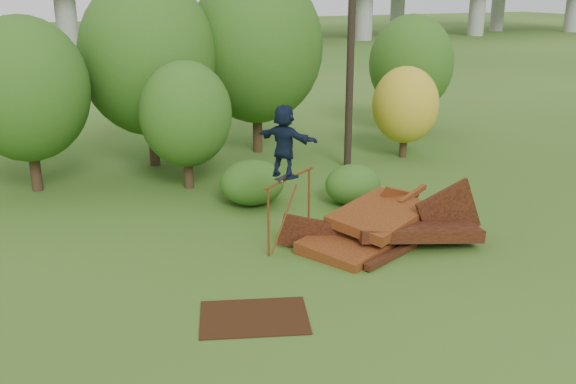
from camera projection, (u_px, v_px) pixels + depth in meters
name	position (u px, v px, depth m)	size (l,w,h in m)	color
ground	(350.00, 272.00, 15.95)	(240.00, 240.00, 0.00)	#2D5116
scrap_pile	(387.00, 227.00, 17.73)	(5.78, 3.48, 2.07)	#431E0C
grind_rail	(290.00, 197.00, 17.30)	(2.01, 1.37, 1.91)	#622E0F
skateboard	(284.00, 177.00, 16.90)	(0.68, 0.54, 0.07)	black
skater	(284.00, 141.00, 16.59)	(1.78, 0.57, 1.92)	black
flat_plate	(254.00, 317.00, 13.73)	(2.31, 1.65, 0.03)	black
tree_0	(25.00, 90.00, 21.17)	(4.20, 4.20, 5.92)	black
tree_1	(148.00, 57.00, 24.06)	(5.17, 5.17, 7.19)	black
tree_2	(186.00, 114.00, 21.72)	(3.14, 3.14, 4.43)	black
tree_3	(256.00, 46.00, 26.05)	(5.43, 5.43, 7.53)	black
tree_4	(405.00, 105.00, 25.88)	(2.70, 2.70, 3.72)	black
tree_5	(411.00, 64.00, 30.01)	(3.95, 3.95, 5.54)	black
shrub_left	(252.00, 182.00, 20.65)	(2.10, 1.94, 1.45)	#264913
shrub_right	(353.00, 185.00, 20.70)	(1.83, 1.68, 1.30)	#264913
utility_pole	(352.00, 20.00, 23.33)	(1.40, 0.28, 11.01)	black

